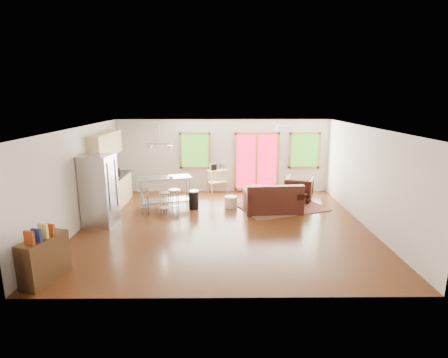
{
  "coord_description": "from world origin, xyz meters",
  "views": [
    {
      "loc": [
        -0.08,
        -8.84,
        3.33
      ],
      "look_at": [
        0.0,
        0.3,
        1.2
      ],
      "focal_mm": 28.0,
      "sensor_mm": 36.0,
      "label": 1
    }
  ],
  "objects_px": {
    "rug": "(280,206)",
    "kitchen_cart": "(217,173)",
    "loveseat": "(273,201)",
    "island": "(165,187)",
    "coffee_table": "(289,195)",
    "armchair": "(299,188)",
    "ottoman": "(256,194)",
    "refrigerator": "(100,191)"
  },
  "relations": [
    {
      "from": "island",
      "to": "refrigerator",
      "type": "bearing_deg",
      "value": -137.39
    },
    {
      "from": "loveseat",
      "to": "ottoman",
      "type": "relative_size",
      "value": 2.59
    },
    {
      "from": "ottoman",
      "to": "island",
      "type": "relative_size",
      "value": 0.39
    },
    {
      "from": "rug",
      "to": "island",
      "type": "xyz_separation_m",
      "value": [
        -3.55,
        -0.17,
        0.67
      ]
    },
    {
      "from": "rug",
      "to": "island",
      "type": "height_order",
      "value": "island"
    },
    {
      "from": "loveseat",
      "to": "ottoman",
      "type": "height_order",
      "value": "loveseat"
    },
    {
      "from": "coffee_table",
      "to": "refrigerator",
      "type": "distance_m",
      "value": 5.62
    },
    {
      "from": "coffee_table",
      "to": "kitchen_cart",
      "type": "distance_m",
      "value": 2.81
    },
    {
      "from": "rug",
      "to": "kitchen_cart",
      "type": "distance_m",
      "value": 2.72
    },
    {
      "from": "loveseat",
      "to": "island",
      "type": "xyz_separation_m",
      "value": [
        -3.24,
        0.36,
        0.33
      ]
    },
    {
      "from": "kitchen_cart",
      "to": "rug",
      "type": "bearing_deg",
      "value": -40.65
    },
    {
      "from": "loveseat",
      "to": "coffee_table",
      "type": "distance_m",
      "value": 0.86
    },
    {
      "from": "loveseat",
      "to": "coffee_table",
      "type": "bearing_deg",
      "value": 43.21
    },
    {
      "from": "ottoman",
      "to": "kitchen_cart",
      "type": "height_order",
      "value": "kitchen_cart"
    },
    {
      "from": "rug",
      "to": "coffee_table",
      "type": "relative_size",
      "value": 2.17
    },
    {
      "from": "coffee_table",
      "to": "rug",
      "type": "bearing_deg",
      "value": -159.74
    },
    {
      "from": "loveseat",
      "to": "island",
      "type": "distance_m",
      "value": 3.28
    },
    {
      "from": "rug",
      "to": "refrigerator",
      "type": "relative_size",
      "value": 1.33
    },
    {
      "from": "rug",
      "to": "ottoman",
      "type": "distance_m",
      "value": 1.0
    },
    {
      "from": "coffee_table",
      "to": "ottoman",
      "type": "relative_size",
      "value": 1.75
    },
    {
      "from": "armchair",
      "to": "ottoman",
      "type": "bearing_deg",
      "value": 18.44
    },
    {
      "from": "ottoman",
      "to": "kitchen_cart",
      "type": "bearing_deg",
      "value": 141.83
    },
    {
      "from": "loveseat",
      "to": "refrigerator",
      "type": "bearing_deg",
      "value": -171.53
    },
    {
      "from": "loveseat",
      "to": "kitchen_cart",
      "type": "xyz_separation_m",
      "value": [
        -1.69,
        2.23,
        0.37
      ]
    },
    {
      "from": "kitchen_cart",
      "to": "island",
      "type": "bearing_deg",
      "value": -129.64
    },
    {
      "from": "coffee_table",
      "to": "island",
      "type": "distance_m",
      "value": 3.86
    },
    {
      "from": "island",
      "to": "coffee_table",
      "type": "bearing_deg",
      "value": 4.04
    },
    {
      "from": "refrigerator",
      "to": "kitchen_cart",
      "type": "bearing_deg",
      "value": 54.11
    },
    {
      "from": "island",
      "to": "ottoman",
      "type": "bearing_deg",
      "value": 16.71
    },
    {
      "from": "refrigerator",
      "to": "kitchen_cart",
      "type": "height_order",
      "value": "refrigerator"
    },
    {
      "from": "loveseat",
      "to": "refrigerator",
      "type": "height_order",
      "value": "refrigerator"
    },
    {
      "from": "coffee_table",
      "to": "refrigerator",
      "type": "relative_size",
      "value": 0.61
    },
    {
      "from": "armchair",
      "to": "island",
      "type": "distance_m",
      "value": 4.36
    },
    {
      "from": "kitchen_cart",
      "to": "loveseat",
      "type": "bearing_deg",
      "value": -52.89
    },
    {
      "from": "ottoman",
      "to": "island",
      "type": "xyz_separation_m",
      "value": [
        -2.85,
        -0.86,
        0.46
      ]
    },
    {
      "from": "refrigerator",
      "to": "island",
      "type": "height_order",
      "value": "refrigerator"
    },
    {
      "from": "ottoman",
      "to": "kitchen_cart",
      "type": "distance_m",
      "value": 1.73
    },
    {
      "from": "rug",
      "to": "loveseat",
      "type": "xyz_separation_m",
      "value": [
        -0.3,
        -0.52,
        0.34
      ]
    },
    {
      "from": "rug",
      "to": "ottoman",
      "type": "xyz_separation_m",
      "value": [
        -0.69,
        0.69,
        0.21
      ]
    },
    {
      "from": "coffee_table",
      "to": "armchair",
      "type": "relative_size",
      "value": 1.31
    },
    {
      "from": "coffee_table",
      "to": "kitchen_cart",
      "type": "height_order",
      "value": "kitchen_cart"
    },
    {
      "from": "coffee_table",
      "to": "ottoman",
      "type": "bearing_deg",
      "value": 149.1
    }
  ]
}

